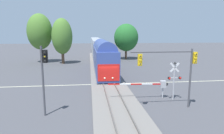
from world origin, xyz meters
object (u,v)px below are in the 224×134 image
object	(u,v)px
commuter_train	(98,48)
crossing_signal_mast	(174,77)
crossing_gate_near	(156,85)
oak_behind_train	(62,36)
traffic_signal_near_right	(174,64)
elm_centre_background	(126,38)
pine_left_background	(40,32)
traffic_signal_near_left	(44,70)

from	to	relation	value
commuter_train	crossing_signal_mast	size ratio (longest dim) A/B	16.57
crossing_gate_near	oak_behind_train	size ratio (longest dim) A/B	0.63
traffic_signal_near_right	elm_centre_background	xyz separation A→B (m)	(2.30, 33.68, 1.53)
crossing_gate_near	oak_behind_train	bearing A→B (deg)	116.42
pine_left_background	elm_centre_background	distance (m)	20.73
commuter_train	pine_left_background	size ratio (longest dim) A/B	5.81
commuter_train	traffic_signal_near_left	bearing A→B (deg)	-98.76
crossing_gate_near	pine_left_background	distance (m)	33.12
traffic_signal_near_right	oak_behind_train	world-z (taller)	oak_behind_train
pine_left_background	traffic_signal_near_left	bearing A→B (deg)	-76.34
commuter_train	traffic_signal_near_left	distance (m)	38.69
commuter_train	traffic_signal_near_left	size ratio (longest dim) A/B	11.37
pine_left_background	oak_behind_train	xyz separation A→B (m)	(5.19, -2.45, -1.02)
crossing_gate_near	traffic_signal_near_left	distance (m)	10.91
traffic_signal_near_right	crossing_gate_near	bearing A→B (deg)	99.58
oak_behind_train	traffic_signal_near_left	bearing A→B (deg)	-85.42
elm_centre_background	traffic_signal_near_right	bearing A→B (deg)	-93.90
elm_centre_background	traffic_signal_near_left	bearing A→B (deg)	-110.83
traffic_signal_near_left	oak_behind_train	bearing A→B (deg)	94.58
pine_left_background	crossing_signal_mast	bearing A→B (deg)	-55.72
crossing_gate_near	pine_left_background	xyz separation A→B (m)	(-17.63, 27.49, 5.54)
pine_left_background	oak_behind_train	world-z (taller)	pine_left_background
commuter_train	pine_left_background	world-z (taller)	pine_left_background
traffic_signal_near_right	oak_behind_train	size ratio (longest dim) A/B	0.59
traffic_signal_near_right	traffic_signal_near_left	bearing A→B (deg)	-178.05
traffic_signal_near_right	commuter_train	bearing A→B (deg)	97.17
commuter_train	crossing_gate_near	world-z (taller)	commuter_train
traffic_signal_near_left	pine_left_background	world-z (taller)	pine_left_background
commuter_train	traffic_signal_near_right	distance (m)	38.18
traffic_signal_near_left	elm_centre_background	xyz separation A→B (m)	(12.95, 34.04, 1.77)
traffic_signal_near_right	oak_behind_train	xyz separation A→B (m)	(-12.91, 27.81, 1.93)
crossing_gate_near	crossing_signal_mast	distance (m)	1.96
traffic_signal_near_right	elm_centre_background	distance (m)	33.79
traffic_signal_near_right	pine_left_background	world-z (taller)	pine_left_background
crossing_signal_mast	oak_behind_train	world-z (taller)	oak_behind_train
crossing_signal_mast	oak_behind_train	distance (m)	29.51
crossing_signal_mast	pine_left_background	size ratio (longest dim) A/B	0.35
crossing_gate_near	pine_left_background	world-z (taller)	pine_left_background
commuter_train	elm_centre_background	distance (m)	8.67
traffic_signal_near_right	traffic_signal_near_left	xyz separation A→B (m)	(-10.65, -0.36, -0.25)
traffic_signal_near_left	crossing_gate_near	bearing A→B (deg)	17.14
crossing_signal_mast	pine_left_background	bearing A→B (deg)	124.28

